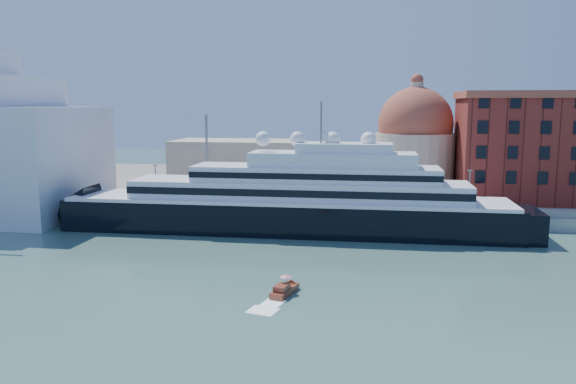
# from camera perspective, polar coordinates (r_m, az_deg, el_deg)

# --- Properties ---
(ground) EXTENTS (400.00, 400.00, 0.00)m
(ground) POSITION_cam_1_polar(r_m,az_deg,el_deg) (78.26, -0.86, -7.78)
(ground) COLOR #365E57
(ground) RESTS_ON ground
(quay) EXTENTS (180.00, 10.00, 2.50)m
(quay) POSITION_cam_1_polar(r_m,az_deg,el_deg) (110.71, 2.01, -2.17)
(quay) COLOR gray
(quay) RESTS_ON ground
(land) EXTENTS (260.00, 72.00, 2.00)m
(land) POSITION_cam_1_polar(r_m,az_deg,el_deg) (151.01, 3.79, 0.67)
(land) COLOR slate
(land) RESTS_ON ground
(quay_fence) EXTENTS (180.00, 0.10, 1.20)m
(quay_fence) POSITION_cam_1_polar(r_m,az_deg,el_deg) (105.97, 1.74, -1.65)
(quay_fence) COLOR slate
(quay_fence) RESTS_ON quay
(superyacht) EXTENTS (89.69, 12.43, 26.81)m
(superyacht) POSITION_cam_1_polar(r_m,az_deg,el_deg) (100.10, -1.58, -1.38)
(superyacht) COLOR black
(superyacht) RESTS_ON ground
(service_barge) EXTENTS (12.07, 4.92, 2.65)m
(service_barge) POSITION_cam_1_polar(r_m,az_deg,el_deg) (118.30, -26.52, -2.63)
(service_barge) COLOR white
(service_barge) RESTS_ON ground
(water_taxi) EXTENTS (2.98, 5.44, 2.46)m
(water_taxi) POSITION_cam_1_polar(r_m,az_deg,el_deg) (67.85, -0.39, -9.89)
(water_taxi) COLOR maroon
(water_taxi) RESTS_ON ground
(warehouse) EXTENTS (43.00, 19.00, 23.25)m
(warehouse) POSITION_cam_1_polar(r_m,az_deg,el_deg) (132.37, 26.05, 4.22)
(warehouse) COLOR maroon
(warehouse) RESTS_ON land
(church) EXTENTS (66.00, 18.00, 25.50)m
(church) POSITION_cam_1_polar(r_m,az_deg,el_deg) (132.33, 5.97, 3.81)
(church) COLOR beige
(church) RESTS_ON land
(lamp_posts) EXTENTS (120.80, 2.40, 18.00)m
(lamp_posts) POSITION_cam_1_polar(r_m,az_deg,el_deg) (109.86, -4.65, 2.25)
(lamp_posts) COLOR slate
(lamp_posts) RESTS_ON quay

